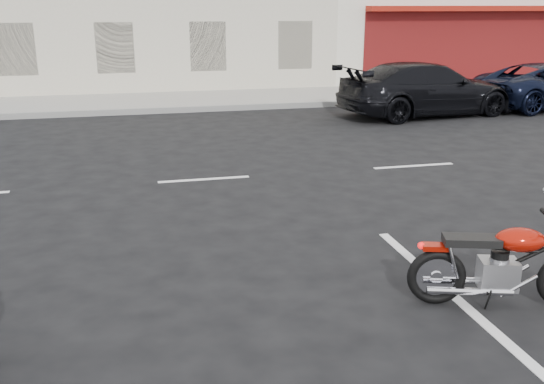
# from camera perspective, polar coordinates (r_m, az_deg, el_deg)

# --- Properties ---
(ground) EXTENTS (120.00, 120.00, 0.00)m
(ground) POSITION_cam_1_polar(r_m,az_deg,el_deg) (11.10, 3.87, 1.84)
(ground) COLOR black
(ground) RESTS_ON ground
(sidewalk_far) EXTENTS (80.00, 3.40, 0.15)m
(sidewalk_far) POSITION_cam_1_polar(r_m,az_deg,el_deg) (19.22, -18.77, 7.77)
(sidewalk_far) COLOR gray
(sidewalk_far) RESTS_ON ground
(curb_far) EXTENTS (80.00, 0.12, 0.16)m
(curb_far) POSITION_cam_1_polar(r_m,az_deg,el_deg) (17.54, -19.22, 6.91)
(curb_far) COLOR gray
(curb_far) RESTS_ON ground
(car_far) EXTENTS (5.20, 2.64, 1.45)m
(car_far) POSITION_cam_1_polar(r_m,az_deg,el_deg) (17.33, 14.34, 9.38)
(car_far) COLOR black
(car_far) RESTS_ON ground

